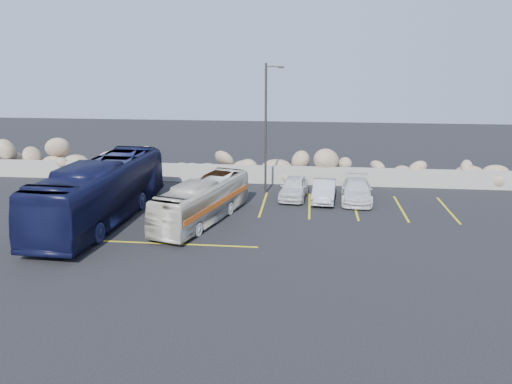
# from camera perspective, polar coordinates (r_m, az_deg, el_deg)

# --- Properties ---
(ground) EXTENTS (90.00, 90.00, 0.00)m
(ground) POSITION_cam_1_polar(r_m,az_deg,el_deg) (23.15, -7.27, -6.18)
(ground) COLOR black
(ground) RESTS_ON ground
(seawall) EXTENTS (60.00, 0.40, 1.20)m
(seawall) POSITION_cam_1_polar(r_m,az_deg,el_deg) (34.24, -2.72, 2.10)
(seawall) COLOR gray
(seawall) RESTS_ON ground
(riprap_pile) EXTENTS (54.00, 2.80, 2.60)m
(riprap_pile) POSITION_cam_1_polar(r_m,az_deg,el_deg) (35.24, -2.43, 3.66)
(riprap_pile) COLOR #917D5F
(riprap_pile) RESTS_ON ground
(parking_lines) EXTENTS (18.16, 9.36, 0.01)m
(parking_lines) POSITION_cam_1_polar(r_m,az_deg,el_deg) (27.80, 4.76, -2.37)
(parking_lines) COLOR gold
(parking_lines) RESTS_ON ground
(lamppost) EXTENTS (1.14, 0.18, 8.00)m
(lamppost) POSITION_cam_1_polar(r_m,az_deg,el_deg) (30.81, 1.22, 7.62)
(lamppost) COLOR #322F2C
(lamppost) RESTS_ON ground
(vintage_bus) EXTENTS (3.96, 8.16, 2.22)m
(vintage_bus) POSITION_cam_1_polar(r_m,az_deg,el_deg) (26.14, -6.11, -1.03)
(vintage_bus) COLOR beige
(vintage_bus) RESTS_ON ground
(tour_coach) EXTENTS (3.22, 11.70, 3.23)m
(tour_coach) POSITION_cam_1_polar(r_m,az_deg,el_deg) (27.10, -17.31, 0.05)
(tour_coach) COLOR black
(tour_coach) RESTS_ON ground
(car_a) EXTENTS (1.92, 3.97, 1.31)m
(car_a) POSITION_cam_1_polar(r_m,az_deg,el_deg) (30.51, 4.35, 0.52)
(car_a) COLOR silver
(car_a) RESTS_ON ground
(car_b) EXTENTS (1.57, 3.81, 1.23)m
(car_b) POSITION_cam_1_polar(r_m,az_deg,el_deg) (30.12, 7.79, 0.15)
(car_b) COLOR silver
(car_b) RESTS_ON ground
(car_c) EXTENTS (2.02, 4.44, 1.26)m
(car_c) POSITION_cam_1_polar(r_m,az_deg,el_deg) (30.41, 11.42, 0.16)
(car_c) COLOR silver
(car_c) RESTS_ON ground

